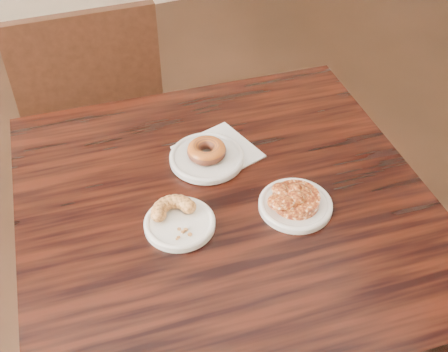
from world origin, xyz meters
name	(u,v)px	position (x,y,z in m)	size (l,w,h in m)	color
cafe_table	(226,304)	(0.19, 0.04, 0.38)	(0.86, 0.86, 0.75)	black
chair_far	(92,111)	(0.03, 0.89, 0.45)	(0.46, 0.46, 0.90)	black
napkin	(218,152)	(0.23, 0.20, 0.75)	(0.16, 0.16, 0.00)	silver
plate_donut	(207,158)	(0.20, 0.18, 0.76)	(0.17, 0.17, 0.01)	silver
plate_cruller	(180,224)	(0.08, 0.01, 0.76)	(0.14, 0.14, 0.01)	white
plate_fritter	(295,205)	(0.32, -0.03, 0.76)	(0.15, 0.15, 0.01)	white
glazed_donut	(207,151)	(0.20, 0.18, 0.78)	(0.09, 0.09, 0.03)	#8D3814
apple_fritter	(296,198)	(0.32, -0.03, 0.78)	(0.14, 0.14, 0.03)	#401006
cruller_fragment	(179,217)	(0.08, 0.01, 0.78)	(0.11, 0.11, 0.03)	brown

